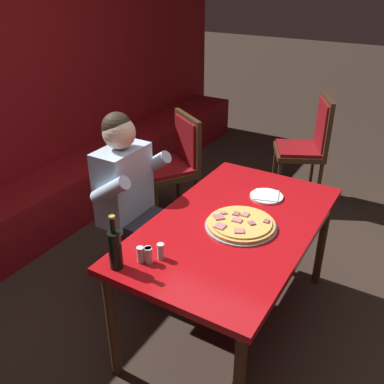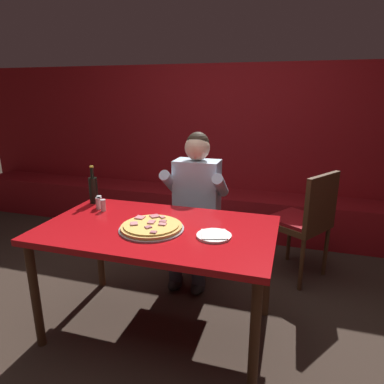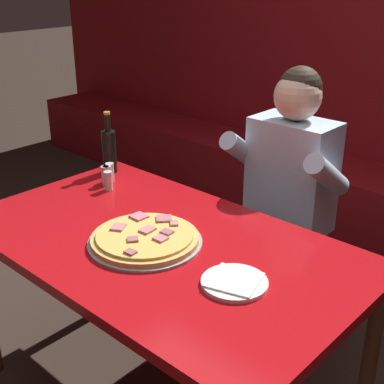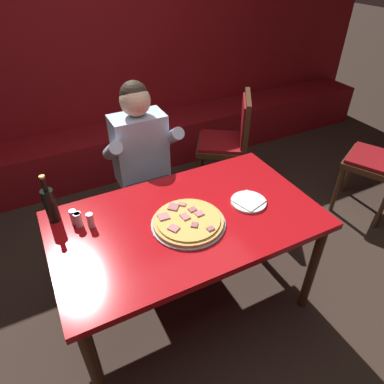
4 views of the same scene
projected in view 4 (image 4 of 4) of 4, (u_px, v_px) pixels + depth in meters
ground_plane at (188, 301)px, 2.36m from camera, size 24.00×24.00×0.00m
booth_wall_panel at (88, 74)px, 3.35m from camera, size 6.80×0.16×1.90m
booth_bench at (108, 152)px, 3.55m from camera, size 6.46×0.48×0.46m
main_dining_table at (187, 228)px, 1.95m from camera, size 1.49×0.87×0.76m
pizza at (188, 222)px, 1.85m from camera, size 0.41×0.41×0.05m
plate_white_paper at (248, 202)px, 2.01m from camera, size 0.21×0.21×0.02m
beer_bottle at (50, 204)px, 1.83m from camera, size 0.07×0.07×0.29m
shaker_black_pepper at (74, 217)px, 1.85m from camera, size 0.04×0.04×0.09m
shaker_red_pepper_flakes at (79, 220)px, 1.84m from camera, size 0.04×0.04×0.09m
shaker_oregano at (78, 221)px, 1.83m from camera, size 0.04×0.04×0.09m
shaker_parmesan at (91, 221)px, 1.83m from camera, size 0.04×0.04×0.09m
diner_seated_blue_shirt at (145, 163)px, 2.48m from camera, size 0.53×0.53×1.27m
dining_chair_far_left at (230, 138)px, 3.09m from camera, size 0.61×0.61×0.96m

